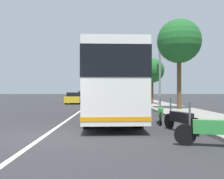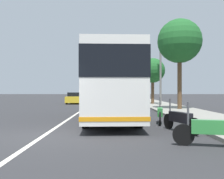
# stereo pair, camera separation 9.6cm
# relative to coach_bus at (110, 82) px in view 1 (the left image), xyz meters

# --- Properties ---
(ground_plane) EXTENTS (220.00, 220.00, 0.00)m
(ground_plane) POSITION_rel_coach_bus_xyz_m (-5.52, 2.29, -2.06)
(ground_plane) COLOR #2D2D30
(sidewalk_curb) EXTENTS (110.00, 3.60, 0.14)m
(sidewalk_curb) POSITION_rel_coach_bus_xyz_m (4.48, -5.24, -1.99)
(sidewalk_curb) COLOR gray
(sidewalk_curb) RESTS_ON ground
(lane_divider_line) EXTENTS (110.00, 0.16, 0.01)m
(lane_divider_line) POSITION_rel_coach_bus_xyz_m (4.48, 2.29, -2.05)
(lane_divider_line) COLOR silver
(lane_divider_line) RESTS_ON ground
(coach_bus) EXTENTS (11.58, 2.88, 3.53)m
(coach_bus) POSITION_rel_coach_bus_xyz_m (0.00, 0.00, 0.00)
(coach_bus) COLOR silver
(coach_bus) RESTS_ON ground
(motorcycle_far_end) EXTENTS (0.67, 2.26, 1.26)m
(motorcycle_far_end) POSITION_rel_coach_bus_xyz_m (-7.38, -2.97, -1.57)
(motorcycle_far_end) COLOR black
(motorcycle_far_end) RESTS_ON ground
(motorcycle_mid_row) EXTENTS (2.22, 0.83, 1.27)m
(motorcycle_mid_row) POSITION_rel_coach_bus_xyz_m (-4.76, -2.71, -1.57)
(motorcycle_mid_row) COLOR black
(motorcycle_mid_row) RESTS_ON ground
(motorcycle_by_tree) EXTENTS (2.15, 0.48, 1.26)m
(motorcycle_by_tree) POSITION_rel_coach_bus_xyz_m (-2.17, -2.44, -1.58)
(motorcycle_by_tree) COLOR black
(motorcycle_by_tree) RESTS_ON ground
(car_far_distant) EXTENTS (4.01, 2.02, 1.47)m
(car_far_distant) POSITION_rel_coach_bus_xyz_m (35.71, -0.18, -1.35)
(car_far_distant) COLOR gold
(car_far_distant) RESTS_ON ground
(car_side_street) EXTENTS (4.73, 1.91, 1.37)m
(car_side_street) POSITION_rel_coach_bus_xyz_m (16.97, 4.27, -1.39)
(car_side_street) COLOR gold
(car_side_street) RESTS_ON ground
(car_oncoming) EXTENTS (4.28, 2.19, 1.49)m
(car_oncoming) POSITION_rel_coach_bus_xyz_m (34.66, 5.09, -1.35)
(car_oncoming) COLOR #2D7238
(car_oncoming) RESTS_ON ground
(car_ahead_same_lane) EXTENTS (3.97, 1.93, 1.49)m
(car_ahead_same_lane) POSITION_rel_coach_bus_xyz_m (48.30, 4.75, -1.35)
(car_ahead_same_lane) COLOR red
(car_ahead_same_lane) RESTS_ON ground
(roadside_tree_mid_block) EXTENTS (3.49, 3.49, 7.28)m
(roadside_tree_mid_block) POSITION_rel_coach_bus_xyz_m (5.77, -5.51, 3.43)
(roadside_tree_mid_block) COLOR brown
(roadside_tree_mid_block) RESTS_ON ground
(roadside_tree_far_block) EXTENTS (2.74, 2.74, 5.21)m
(roadside_tree_far_block) POSITION_rel_coach_bus_xyz_m (13.98, -4.70, 1.74)
(roadside_tree_far_block) COLOR brown
(roadside_tree_far_block) RESTS_ON ground
(utility_pole) EXTENTS (0.20, 0.20, 7.00)m
(utility_pole) POSITION_rel_coach_bus_xyz_m (11.67, -5.14, 1.45)
(utility_pole) COLOR slate
(utility_pole) RESTS_ON ground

